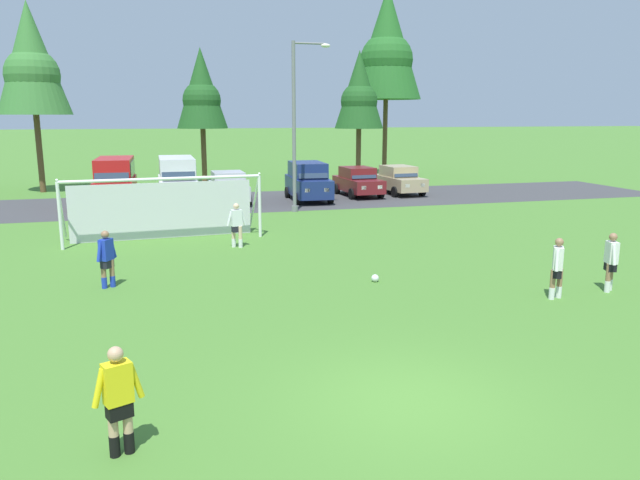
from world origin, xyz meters
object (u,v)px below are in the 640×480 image
Objects in this scene: soccer_goal at (163,206)px; parked_car_slot_left at (177,179)px; parked_car_slot_center_left at (229,187)px; soccer_ball at (375,278)px; player_striker_near at (107,259)px; parked_car_slot_center at (308,181)px; street_lamp at (297,126)px; player_defender_far at (237,225)px; parked_car_slot_far_left at (116,180)px; player_midfield_center at (557,268)px; referee at (119,401)px; parked_car_slot_right at (399,180)px; parked_car_slot_center_right at (358,181)px; player_winger_left at (611,262)px.

soccer_goal is 1.56× the size of parked_car_slot_left.
parked_car_slot_center_left is (3.63, 9.27, -0.42)m from soccer_goal.
soccer_ball is 0.13× the size of player_striker_near.
street_lamp is (-1.48, -3.72, 3.15)m from parked_car_slot_center.
soccer_goal is 4.59× the size of player_defender_far.
parked_car_slot_far_left is at bearing 173.98° from parked_car_slot_center.
street_lamp is at bearing -28.30° from parked_car_slot_far_left.
parked_car_slot_center_left reaches higher than player_striker_near.
soccer_ball is at bearing 145.38° from player_midfield_center.
street_lamp is (7.52, 21.03, 3.44)m from referee.
parked_car_slot_center is at bearing -167.40° from parked_car_slot_right.
parked_car_slot_left is at bearing 84.65° from soccer_goal.
soccer_goal is 9.87m from parked_car_slot_left.
parked_car_slot_center_right reaches higher than referee.
player_defender_far is 0.20× the size of street_lamp.
soccer_ball is 7.64m from player_striker_near.
parked_car_slot_far_left is 1.12× the size of parked_car_slot_right.
parked_car_slot_center reaches higher than soccer_ball.
player_striker_near is (-7.47, 1.41, 0.71)m from soccer_ball.
soccer_goal is 9.02m from street_lamp.
street_lamp reaches higher than parked_car_slot_left.
soccer_goal is 14.64m from player_midfield_center.
parked_car_slot_right is (4.35, 21.25, 0.05)m from player_midfield_center.
soccer_ball is 0.05× the size of parked_car_slot_center_left.
parked_car_slot_far_left is at bearing 124.00° from player_winger_left.
soccer_goal reaches higher than player_defender_far.
referee is at bearing -115.55° from parked_car_slot_center_right.
player_winger_left is 20.80m from parked_car_slot_center_right.
player_defender_far is 0.39× the size of parked_car_slot_center_left.
soccer_goal is 9.97m from parked_car_slot_center_left.
parked_car_slot_right is (14.20, 10.43, -0.42)m from soccer_goal.
player_defender_far is 12.22m from parked_car_slot_left.
parked_car_slot_far_left is (-4.86, 12.44, 0.52)m from player_defender_far.
player_midfield_center is 21.06m from parked_car_slot_center_right.
soccer_ball is 0.05× the size of parked_car_slot_far_left.
parked_car_slot_right is at bearing 47.47° from player_defender_far.
soccer_ball is 20.29m from parked_car_slot_right.
parked_car_slot_far_left reaches higher than parked_car_slot_right.
parked_car_slot_center is 5.09m from street_lamp.
player_winger_left is at bearing 21.89° from referee.
parked_car_slot_center is at bearing -6.02° from parked_car_slot_far_left.
parked_car_slot_right is at bearing 6.25° from parked_car_slot_center_left.
player_midfield_center is 22.50m from parked_car_slot_left.
soccer_goal is (-5.81, 8.02, 1.18)m from soccer_ball.
player_defender_far is at bearing 75.61° from referee.
player_defender_far reaches higher than soccer_ball.
referee is at bearing -120.03° from parked_car_slot_right.
soccer_goal reaches higher than parked_car_slot_right.
soccer_ball is 0.13× the size of referee.
parked_car_slot_center is (7.18, -0.76, -0.23)m from parked_car_slot_left.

